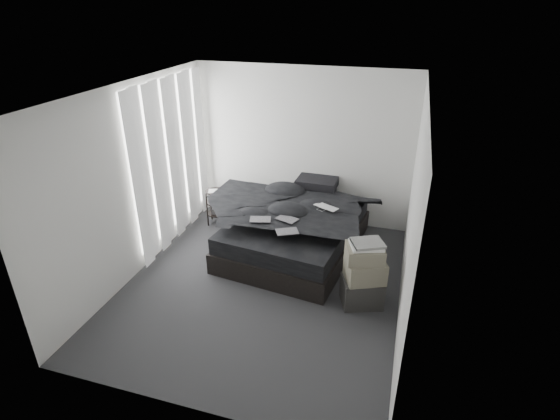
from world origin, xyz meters
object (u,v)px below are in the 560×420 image
(box_lower, at_px, (362,291))
(laptop, at_px, (324,203))
(bed, at_px, (295,240))
(side_stand, at_px, (216,207))

(box_lower, bearing_deg, laptop, 124.85)
(laptop, height_order, box_lower, laptop)
(laptop, distance_m, box_lower, 1.43)
(bed, distance_m, laptop, 0.80)
(side_stand, bearing_deg, box_lower, -29.34)
(bed, xyz_separation_m, laptop, (0.43, -0.00, 0.68))
(bed, height_order, box_lower, box_lower)
(laptop, xyz_separation_m, side_stand, (-1.94, 0.45, -0.54))
(bed, bearing_deg, box_lower, -34.66)
(laptop, bearing_deg, bed, -154.50)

